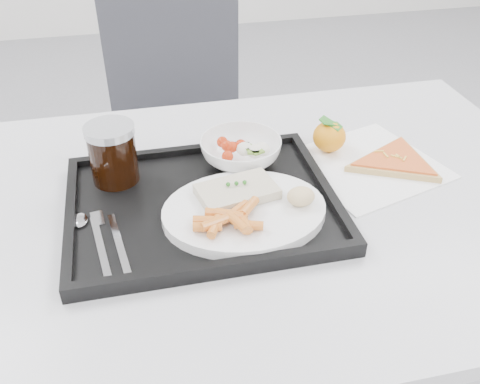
# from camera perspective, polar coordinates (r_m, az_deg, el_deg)

# --- Properties ---
(table) EXTENTS (1.20, 0.80, 0.75)m
(table) POSITION_cam_1_polar(r_m,az_deg,el_deg) (0.98, 0.90, -4.00)
(table) COLOR silver
(table) RESTS_ON ground
(chair) EXTENTS (0.47, 0.47, 0.93)m
(chair) POSITION_cam_1_polar(r_m,az_deg,el_deg) (1.71, -6.51, 8.45)
(chair) COLOR #36373E
(chair) RESTS_ON ground
(tray) EXTENTS (0.45, 0.35, 0.03)m
(tray) POSITION_cam_1_polar(r_m,az_deg,el_deg) (0.92, -4.06, -1.38)
(tray) COLOR black
(tray) RESTS_ON table
(dinner_plate) EXTENTS (0.27, 0.27, 0.02)m
(dinner_plate) POSITION_cam_1_polar(r_m,az_deg,el_deg) (0.87, 0.46, -2.11)
(dinner_plate) COLOR white
(dinner_plate) RESTS_ON tray
(fish_fillet) EXTENTS (0.14, 0.10, 0.02)m
(fish_fillet) POSITION_cam_1_polar(r_m,az_deg,el_deg) (0.89, -0.32, 0.08)
(fish_fillet) COLOR beige
(fish_fillet) RESTS_ON dinner_plate
(bread_roll) EXTENTS (0.05, 0.04, 0.03)m
(bread_roll) POSITION_cam_1_polar(r_m,az_deg,el_deg) (0.87, 6.51, -0.46)
(bread_roll) COLOR tan
(bread_roll) RESTS_ON dinner_plate
(salad_bowl) EXTENTS (0.15, 0.15, 0.05)m
(salad_bowl) POSITION_cam_1_polar(r_m,az_deg,el_deg) (1.00, 0.08, 4.40)
(salad_bowl) COLOR white
(salad_bowl) RESTS_ON tray
(cola_glass) EXTENTS (0.09, 0.09, 0.11)m
(cola_glass) POSITION_cam_1_polar(r_m,az_deg,el_deg) (0.96, -13.44, 4.12)
(cola_glass) COLOR black
(cola_glass) RESTS_ON tray
(cutlery) EXTENTS (0.09, 0.17, 0.01)m
(cutlery) POSITION_cam_1_polar(r_m,az_deg,el_deg) (0.87, -14.85, -4.34)
(cutlery) COLOR silver
(cutlery) RESTS_ON tray
(napkin) EXTENTS (0.31, 0.30, 0.00)m
(napkin) POSITION_cam_1_polar(r_m,az_deg,el_deg) (1.06, 13.43, 2.84)
(napkin) COLOR white
(napkin) RESTS_ON table
(tangerine) EXTENTS (0.08, 0.08, 0.07)m
(tangerine) POSITION_cam_1_polar(r_m,az_deg,el_deg) (1.07, 9.50, 5.86)
(tangerine) COLOR yellow
(tangerine) RESTS_ON napkin
(pizza_slice) EXTENTS (0.21, 0.21, 0.02)m
(pizza_slice) POSITION_cam_1_polar(r_m,az_deg,el_deg) (1.07, 16.26, 3.16)
(pizza_slice) COLOR tan
(pizza_slice) RESTS_ON napkin
(carrot_pile) EXTENTS (0.11, 0.08, 0.02)m
(carrot_pile) POSITION_cam_1_polar(r_m,az_deg,el_deg) (0.83, -1.21, -2.87)
(carrot_pile) COLOR orange
(carrot_pile) RESTS_ON dinner_plate
(salad_contents) EXTENTS (0.09, 0.08, 0.03)m
(salad_contents) POSITION_cam_1_polar(r_m,az_deg,el_deg) (0.99, 0.48, 4.64)
(salad_contents) COLOR #AC270B
(salad_contents) RESTS_ON salad_bowl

